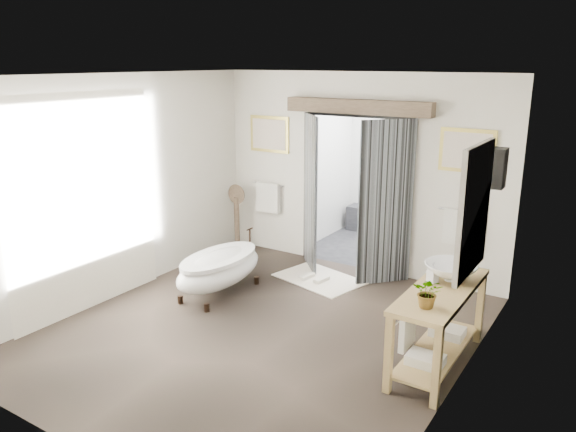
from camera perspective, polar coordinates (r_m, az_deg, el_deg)
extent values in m
plane|color=#483B32|center=(6.71, -2.82, -11.52)|extent=(5.00, 5.00, 0.00)
cube|color=silver|center=(4.50, -21.96, -6.49)|extent=(4.50, 0.02, 2.90)
cube|color=silver|center=(7.68, -16.81, 2.86)|extent=(0.02, 5.00, 2.90)
cube|color=silver|center=(5.25, 17.43, -2.93)|extent=(0.02, 5.00, 2.90)
cube|color=silver|center=(9.04, -1.66, 5.36)|extent=(1.45, 0.02, 2.90)
cube|color=silver|center=(7.77, 17.31, 2.96)|extent=(1.45, 0.02, 2.90)
cube|color=silver|center=(8.14, 7.39, 12.27)|extent=(1.60, 0.02, 0.60)
cube|color=silver|center=(5.97, -3.20, 14.09)|extent=(4.50, 5.00, 0.02)
cube|color=beige|center=(7.30, -20.03, 1.13)|extent=(0.02, 2.20, 2.70)
cube|color=gray|center=(5.53, 18.41, 0.59)|extent=(0.05, 0.95, 1.25)
cube|color=silver|center=(5.53, 18.11, 0.64)|extent=(0.01, 0.80, 1.10)
cube|color=black|center=(6.64, 20.39, 4.60)|extent=(0.20, 0.20, 0.45)
sphere|color=#FFCC8C|center=(6.64, 20.39, 4.60)|extent=(0.10, 0.10, 0.10)
cube|color=black|center=(9.55, 9.44, -3.26)|extent=(2.20, 2.00, 0.01)
cube|color=silver|center=(9.06, 10.15, 11.84)|extent=(2.20, 2.00, 0.02)
cube|color=white|center=(10.14, 12.02, 4.99)|extent=(2.20, 0.02, 2.50)
cube|color=white|center=(9.69, 3.78, 4.83)|extent=(0.02, 2.00, 2.50)
cube|color=white|center=(8.87, 16.33, 3.21)|extent=(0.02, 2.00, 2.50)
cube|color=black|center=(10.21, 11.33, -0.82)|extent=(2.00, 0.35, 0.45)
cylinder|color=silver|center=(10.20, 9.95, 7.16)|extent=(0.40, 0.03, 0.40)
cylinder|color=silver|center=(9.92, 14.23, 6.68)|extent=(0.40, 0.03, 0.40)
cube|color=black|center=(8.72, 2.31, 2.96)|extent=(0.07, 0.10, 2.30)
cube|color=black|center=(8.05, 12.18, 1.55)|extent=(0.07, 0.10, 2.30)
cube|color=black|center=(8.17, 7.32, 10.16)|extent=(1.67, 0.10, 0.07)
cube|color=black|center=(8.32, 2.28, 2.35)|extent=(0.56, 0.62, 2.30)
cube|color=black|center=(7.80, 9.90, 1.23)|extent=(0.56, 0.62, 2.30)
cube|color=brown|center=(8.07, 7.04, 10.96)|extent=(2.20, 0.20, 0.20)
cube|color=#B6A146|center=(8.96, -1.89, 8.31)|extent=(0.72, 0.03, 0.57)
cube|color=beige|center=(8.95, -1.94, 8.30)|extent=(0.62, 0.01, 0.47)
cube|color=#B6A146|center=(7.66, 17.73, 6.34)|extent=(0.72, 0.03, 0.57)
cube|color=beige|center=(7.65, 17.70, 6.33)|extent=(0.62, 0.01, 0.47)
cylinder|color=silver|center=(9.07, -1.99, 3.26)|extent=(0.60, 0.02, 0.02)
cube|color=silver|center=(9.10, -2.04, 1.88)|extent=(0.42, 0.08, 0.48)
cylinder|color=silver|center=(7.78, 17.17, 0.49)|extent=(0.60, 0.02, 0.02)
cube|color=silver|center=(7.82, 17.00, -1.10)|extent=(0.42, 0.08, 0.48)
cylinder|color=black|center=(7.49, -10.87, -8.34)|extent=(0.07, 0.07, 0.11)
cylinder|color=black|center=(7.21, -8.25, -9.18)|extent=(0.07, 0.07, 0.11)
cylinder|color=black|center=(8.23, -5.75, -5.89)|extent=(0.07, 0.07, 0.11)
cylinder|color=black|center=(7.97, -3.22, -6.54)|extent=(0.07, 0.07, 0.11)
ellipsoid|color=white|center=(7.60, -6.99, -5.39)|extent=(0.68, 1.52, 0.48)
cylinder|color=black|center=(8.02, -3.90, -1.95)|extent=(0.03, 0.03, 0.20)
cube|color=#A68855|center=(5.47, 10.20, -13.42)|extent=(0.07, 0.07, 0.85)
cube|color=#A68855|center=(5.34, 14.90, -14.48)|extent=(0.07, 0.07, 0.85)
cube|color=#A68855|center=(6.73, 15.13, -7.97)|extent=(0.07, 0.07, 0.85)
cube|color=#A68855|center=(6.63, 18.95, -8.68)|extent=(0.07, 0.07, 0.85)
cube|color=#A68855|center=(5.86, 15.30, -7.34)|extent=(0.55, 1.60, 0.05)
cube|color=#A68855|center=(6.15, 14.85, -13.07)|extent=(0.45, 1.50, 0.03)
cylinder|color=silver|center=(6.03, 12.68, -8.85)|extent=(0.02, 1.40, 0.02)
cube|color=silver|center=(5.98, 12.06, -11.12)|extent=(0.06, 0.34, 0.42)
cube|color=silver|center=(5.82, 13.79, -13.98)|extent=(0.35, 0.25, 0.10)
cube|color=silver|center=(6.42, 15.89, -11.22)|extent=(0.35, 0.25, 0.10)
cube|color=brown|center=(9.40, -5.15, -3.19)|extent=(0.21, 0.21, 0.08)
cylinder|color=brown|center=(9.27, -5.21, -0.58)|extent=(0.09, 0.09, 0.82)
cylinder|color=silver|center=(9.16, -5.21, 2.24)|extent=(0.29, 0.02, 0.29)
cylinder|color=brown|center=(9.15, -5.27, 2.22)|extent=(0.33, 0.01, 0.33)
cube|color=beige|center=(8.15, 3.22, -6.39)|extent=(1.36, 1.06, 0.01)
cube|color=beige|center=(8.15, 1.94, -6.12)|extent=(0.14, 0.27, 0.05)
cube|color=beige|center=(8.04, 3.42, -6.46)|extent=(0.14, 0.27, 0.05)
imported|color=white|center=(6.05, 16.20, -5.47)|extent=(0.65, 0.65, 0.19)
imported|color=gray|center=(5.34, 14.08, -7.55)|extent=(0.30, 0.27, 0.30)
imported|color=gray|center=(5.96, 14.50, -5.57)|extent=(0.12, 0.12, 0.21)
imported|color=gray|center=(6.49, 16.50, -4.24)|extent=(0.12, 0.12, 0.15)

